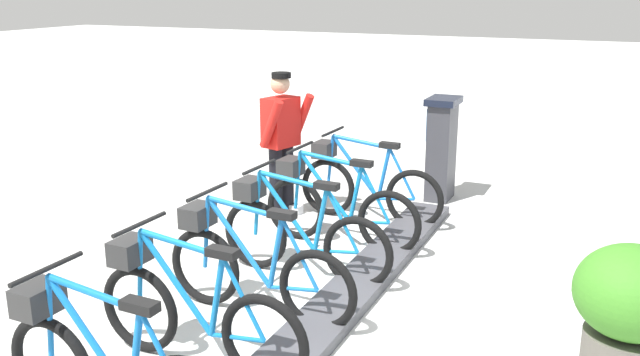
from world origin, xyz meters
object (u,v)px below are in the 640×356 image
bike_docked_2 (297,232)px  worker_near_rack (282,139)px  bike_docked_3 (251,266)px  bike_docked_1 (334,206)px  payment_kiosk (441,147)px  bike_docked_4 (190,310)px  bike_docked_0 (364,184)px  planter_bush (630,307)px

bike_docked_2 → worker_near_rack: (0.94, -1.52, 0.48)m
bike_docked_3 → worker_near_rack: bearing=-68.3°
bike_docked_1 → bike_docked_2: (0.00, 0.85, 0.00)m
payment_kiosk → bike_docked_2: bearing=78.7°
bike_docked_4 → payment_kiosk: bearing=-97.1°
bike_docked_0 → bike_docked_1: 0.85m
payment_kiosk → bike_docked_3: size_ratio=0.74×
bike_docked_2 → bike_docked_3: size_ratio=1.00×
bike_docked_3 → bike_docked_4: (0.00, 0.85, 0.00)m
bike_docked_0 → planter_bush: 3.65m
bike_docked_0 → bike_docked_3: size_ratio=1.00×
payment_kiosk → bike_docked_3: 3.77m
payment_kiosk → worker_near_rack: bearing=41.8°
payment_kiosk → bike_docked_4: bearing=82.9°
bike_docked_1 → bike_docked_3: size_ratio=1.00×
bike_docked_0 → bike_docked_2: 1.70m
bike_docked_3 → bike_docked_1: bearing=-90.0°
bike_docked_3 → planter_bush: 2.80m
bike_docked_1 → bike_docked_2: same height
bike_docked_4 → bike_docked_1: bearing=-90.0°
bike_docked_1 → planter_bush: bearing=151.8°
bike_docked_0 → bike_docked_1: (0.00, 0.85, 0.00)m
bike_docked_1 → bike_docked_4: bearing=90.0°
bike_docked_4 → worker_near_rack: bearing=-73.7°
bike_docked_2 → worker_near_rack: size_ratio=1.04×
bike_docked_3 → planter_bush: bearing=-175.8°
bike_docked_0 → planter_bush: (-2.79, 2.35, 0.11)m
bike_docked_2 → bike_docked_1: bearing=-90.0°
bike_docked_3 → bike_docked_4: same height
payment_kiosk → bike_docked_1: (0.57, 2.02, -0.24)m
bike_docked_0 → planter_bush: size_ratio=1.77×
worker_near_rack → bike_docked_0: bearing=-168.8°
bike_docked_0 → bike_docked_1: bearing=90.0°
bike_docked_3 → planter_bush: (-2.79, -0.21, 0.11)m
bike_docked_0 → bike_docked_4: size_ratio=1.00×
payment_kiosk → bike_docked_1: payment_kiosk is taller
bike_docked_0 → bike_docked_3: (0.00, 2.56, 0.00)m
bike_docked_2 → bike_docked_4: 1.70m
bike_docked_0 → bike_docked_4: same height
payment_kiosk → bike_docked_1: size_ratio=0.74×
bike_docked_1 → bike_docked_4: size_ratio=1.00×
payment_kiosk → bike_docked_3: payment_kiosk is taller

